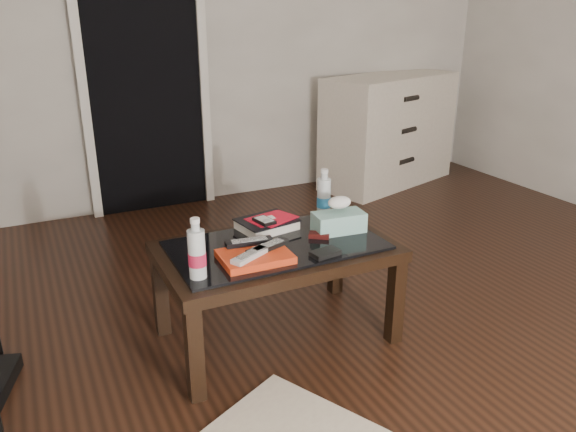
% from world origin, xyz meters
% --- Properties ---
extents(ground, '(5.00, 5.00, 0.00)m').
position_xyz_m(ground, '(0.00, 0.00, 0.00)').
color(ground, black).
rests_on(ground, ground).
extents(doorway, '(0.90, 0.08, 2.07)m').
position_xyz_m(doorway, '(-0.40, 2.47, 1.02)').
color(doorway, black).
rests_on(doorway, ground).
extents(coffee_table, '(1.00, 0.60, 0.46)m').
position_xyz_m(coffee_table, '(-0.32, 0.46, 0.40)').
color(coffee_table, black).
rests_on(coffee_table, ground).
extents(dresser, '(1.29, 0.83, 0.90)m').
position_xyz_m(dresser, '(1.53, 2.23, 0.45)').
color(dresser, silver).
rests_on(dresser, ground).
extents(magazines, '(0.29, 0.22, 0.03)m').
position_xyz_m(magazines, '(-0.47, 0.35, 0.48)').
color(magazines, red).
rests_on(magazines, coffee_table).
extents(remote_silver, '(0.20, 0.14, 0.02)m').
position_xyz_m(remote_silver, '(-0.49, 0.32, 0.50)').
color(remote_silver, silver).
rests_on(remote_silver, magazines).
extents(remote_black_front, '(0.21, 0.11, 0.02)m').
position_xyz_m(remote_black_front, '(-0.40, 0.36, 0.50)').
color(remote_black_front, black).
rests_on(remote_black_front, magazines).
extents(remote_black_back, '(0.20, 0.07, 0.02)m').
position_xyz_m(remote_black_back, '(-0.45, 0.44, 0.50)').
color(remote_black_back, black).
rests_on(remote_black_back, magazines).
extents(textbook, '(0.28, 0.24, 0.05)m').
position_xyz_m(textbook, '(-0.29, 0.63, 0.48)').
color(textbook, black).
rests_on(textbook, coffee_table).
extents(dvd_mailers, '(0.21, 0.17, 0.01)m').
position_xyz_m(dvd_mailers, '(-0.28, 0.64, 0.51)').
color(dvd_mailers, red).
rests_on(dvd_mailers, textbook).
extents(ipod, '(0.08, 0.11, 0.02)m').
position_xyz_m(ipod, '(-0.32, 0.59, 0.52)').
color(ipod, black).
rests_on(ipod, dvd_mailers).
extents(flip_phone, '(0.10, 0.09, 0.02)m').
position_xyz_m(flip_phone, '(-0.12, 0.44, 0.47)').
color(flip_phone, black).
rests_on(flip_phone, coffee_table).
extents(wallet, '(0.13, 0.09, 0.02)m').
position_xyz_m(wallet, '(-0.19, 0.26, 0.47)').
color(wallet, black).
rests_on(wallet, coffee_table).
extents(water_bottle_left, '(0.08, 0.08, 0.24)m').
position_xyz_m(water_bottle_left, '(-0.72, 0.30, 0.58)').
color(water_bottle_left, silver).
rests_on(water_bottle_left, coffee_table).
extents(water_bottle_right, '(0.08, 0.08, 0.24)m').
position_xyz_m(water_bottle_right, '(0.03, 0.66, 0.58)').
color(water_bottle_right, silver).
rests_on(water_bottle_right, coffee_table).
extents(tissue_box, '(0.24, 0.14, 0.09)m').
position_xyz_m(tissue_box, '(-0.01, 0.46, 0.51)').
color(tissue_box, teal).
rests_on(tissue_box, coffee_table).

